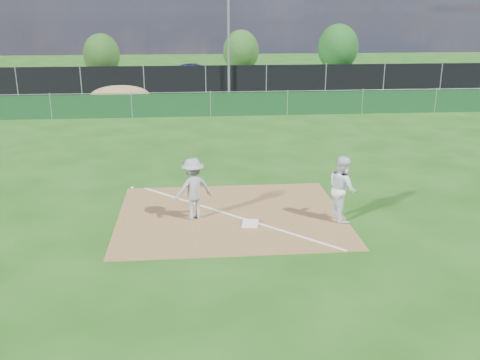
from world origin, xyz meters
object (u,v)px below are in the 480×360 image
object	(u,v)px
car_right	(292,75)
runner	(342,188)
tree_mid	(241,51)
tree_right	(338,48)
car_left	(104,75)
tree_left	(101,55)
first_base	(250,223)
car_mid	(195,73)
play_at_first	(193,189)
light_pole	(229,30)

from	to	relation	value
car_right	runner	bearing A→B (deg)	-179.08
tree_mid	tree_right	world-z (taller)	tree_right
car_left	car_right	bearing A→B (deg)	-115.59
tree_left	runner	bearing A→B (deg)	-71.14
runner	car_right	bearing A→B (deg)	-16.73
tree_left	tree_right	xyz separation A→B (m)	(19.88, 1.52, 0.34)
first_base	tree_mid	world-z (taller)	tree_mid
tree_mid	car_right	bearing A→B (deg)	-68.25
car_mid	tree_mid	distance (m)	7.31
runner	play_at_first	bearing A→B (deg)	75.27
first_base	light_pole	bearing A→B (deg)	87.30
first_base	car_right	bearing A→B (deg)	77.32
first_base	tree_mid	distance (m)	34.24
first_base	car_right	world-z (taller)	car_right
play_at_first	car_right	distance (m)	26.92
light_pole	car_left	size ratio (longest dim) A/B	1.99
light_pole	play_at_first	xyz separation A→B (m)	(-2.49, -21.84, -3.16)
car_left	car_mid	size ratio (longest dim) A/B	0.98
car_mid	car_left	bearing A→B (deg)	100.80
light_pole	car_left	world-z (taller)	light_pole
runner	tree_right	bearing A→B (deg)	-23.91
light_pole	play_at_first	bearing A→B (deg)	-96.52
first_base	tree_right	bearing A→B (deg)	71.48
runner	car_mid	world-z (taller)	runner
light_pole	tree_right	xyz separation A→B (m)	(10.27, 11.40, -1.88)
tree_left	light_pole	bearing A→B (deg)	-45.82
play_at_first	car_mid	bearing A→B (deg)	89.24
play_at_first	tree_mid	size ratio (longest dim) A/B	0.61
tree_left	play_at_first	bearing A→B (deg)	-77.37
play_at_first	tree_mid	world-z (taller)	tree_mid
car_mid	car_right	xyz separation A→B (m)	(7.03, -1.58, 0.01)
car_right	tree_mid	size ratio (longest dim) A/B	1.30
tree_left	tree_right	bearing A→B (deg)	4.36
light_pole	play_at_first	size ratio (longest dim) A/B	3.60
runner	car_left	world-z (taller)	runner
car_right	car_mid	bearing A→B (deg)	85.94
tree_left	tree_mid	size ratio (longest dim) A/B	0.95
first_base	tree_left	xyz separation A→B (m)	(-8.54, 32.32, 1.72)
light_pole	car_left	xyz separation A→B (m)	(-8.79, 5.41, -3.30)
play_at_first	tree_right	xyz separation A→B (m)	(12.77, 33.23, 1.28)
light_pole	tree_right	distance (m)	15.46
play_at_first	tree_right	size ratio (longest dim) A/B	0.54
car_right	car_left	bearing A→B (deg)	92.90
car_left	tree_right	size ratio (longest dim) A/B	0.98
light_pole	tree_left	bearing A→B (deg)	134.18
tree_mid	tree_right	size ratio (longest dim) A/B	0.88
car_left	tree_mid	xyz separation A→B (m)	(10.67, 6.22, 1.17)
play_at_first	car_left	distance (m)	27.96
play_at_first	tree_mid	xyz separation A→B (m)	(4.37, 33.46, 1.03)
car_mid	tree_mid	size ratio (longest dim) A/B	1.13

